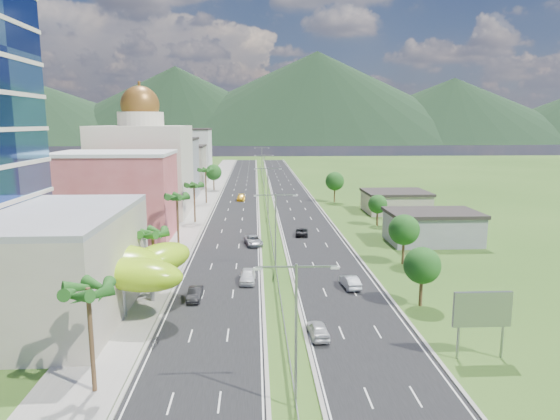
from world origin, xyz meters
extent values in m
plane|color=#2D5119|center=(0.00, 0.00, 0.00)|extent=(500.00, 500.00, 0.00)
cube|color=black|center=(-7.50, 90.00, 0.02)|extent=(11.00, 260.00, 0.04)
cube|color=black|center=(7.50, 90.00, 0.02)|extent=(11.00, 260.00, 0.04)
cube|color=gray|center=(-17.00, 90.00, 0.06)|extent=(7.00, 260.00, 0.12)
cube|color=gray|center=(0.00, 72.00, 0.62)|extent=(0.08, 216.00, 0.28)
cube|color=gray|center=(0.00, 174.00, 0.35)|extent=(0.10, 0.12, 0.70)
cylinder|color=gray|center=(0.00, -25.00, 5.50)|extent=(0.20, 0.20, 11.00)
cube|color=gray|center=(-1.44, -25.00, 10.80)|extent=(2.88, 0.12, 0.12)
cube|color=gray|center=(1.44, -25.00, 10.80)|extent=(2.88, 0.12, 0.12)
cube|color=silver|center=(-2.72, -25.00, 10.70)|extent=(0.60, 0.25, 0.18)
cube|color=silver|center=(2.72, -25.00, 10.70)|extent=(0.60, 0.25, 0.18)
cylinder|color=gray|center=(0.00, 10.00, 5.50)|extent=(0.20, 0.20, 11.00)
cube|color=gray|center=(-1.44, 10.00, 10.80)|extent=(2.88, 0.12, 0.12)
cube|color=gray|center=(1.44, 10.00, 10.80)|extent=(2.88, 0.12, 0.12)
cube|color=silver|center=(-2.72, 10.00, 10.70)|extent=(0.60, 0.25, 0.18)
cube|color=silver|center=(2.72, 10.00, 10.70)|extent=(0.60, 0.25, 0.18)
cylinder|color=gray|center=(0.00, 50.00, 5.50)|extent=(0.20, 0.20, 11.00)
cube|color=gray|center=(-1.44, 50.00, 10.80)|extent=(2.88, 0.12, 0.12)
cube|color=gray|center=(1.44, 50.00, 10.80)|extent=(2.88, 0.12, 0.12)
cube|color=silver|center=(-2.72, 50.00, 10.70)|extent=(0.60, 0.25, 0.18)
cube|color=silver|center=(2.72, 50.00, 10.70)|extent=(0.60, 0.25, 0.18)
cylinder|color=gray|center=(0.00, 95.00, 5.50)|extent=(0.20, 0.20, 11.00)
cube|color=gray|center=(-1.44, 95.00, 10.80)|extent=(2.88, 0.12, 0.12)
cube|color=gray|center=(1.44, 95.00, 10.80)|extent=(2.88, 0.12, 0.12)
cube|color=silver|center=(-2.72, 95.00, 10.70)|extent=(0.60, 0.25, 0.18)
cube|color=silver|center=(2.72, 95.00, 10.70)|extent=(0.60, 0.25, 0.18)
cylinder|color=gray|center=(0.00, 140.00, 5.50)|extent=(0.20, 0.20, 11.00)
cube|color=gray|center=(-1.44, 140.00, 10.80)|extent=(2.88, 0.12, 0.12)
cube|color=gray|center=(1.44, 140.00, 10.80)|extent=(2.88, 0.12, 0.12)
cube|color=silver|center=(-2.72, 140.00, 10.70)|extent=(0.60, 0.25, 0.18)
cube|color=silver|center=(2.72, 140.00, 10.70)|extent=(0.60, 0.25, 0.18)
cylinder|color=gray|center=(-24.00, -2.00, 2.00)|extent=(0.50, 0.50, 4.00)
cylinder|color=gray|center=(-17.00, -7.00, 2.00)|extent=(0.50, 0.50, 4.00)
cylinder|color=gray|center=(-21.00, -10.00, 2.00)|extent=(0.50, 0.50, 4.00)
cylinder|color=gray|center=(-15.00, -2.00, 2.00)|extent=(0.50, 0.50, 4.00)
cube|color=#BC4D4E|center=(-28.00, 32.00, 7.50)|extent=(20.00, 15.00, 15.00)
cube|color=beige|center=(-28.00, 55.00, 10.00)|extent=(20.00, 20.00, 20.00)
cylinder|color=beige|center=(-28.00, 55.00, 21.50)|extent=(10.00, 10.00, 3.00)
sphere|color=brown|center=(-28.00, 55.00, 24.50)|extent=(8.40, 8.40, 8.40)
cube|color=gray|center=(-27.00, 80.00, 8.00)|extent=(16.00, 15.00, 16.00)
cube|color=gray|center=(-27.00, 102.00, 6.50)|extent=(16.00, 15.00, 13.00)
cube|color=silver|center=(-27.00, 125.00, 9.00)|extent=(16.00, 15.00, 18.00)
cylinder|color=gray|center=(15.00, -18.00, 1.60)|extent=(0.24, 0.24, 3.20)
cylinder|color=gray|center=(19.00, -18.00, 1.60)|extent=(0.24, 0.24, 3.20)
cube|color=#D85919|center=(17.00, -18.00, 4.60)|extent=(5.20, 0.35, 3.20)
cube|color=gray|center=(28.00, 25.00, 2.50)|extent=(15.00, 10.00, 5.00)
cube|color=gray|center=(30.00, 55.00, 2.20)|extent=(14.00, 12.00, 4.40)
cylinder|color=#47301C|center=(-15.50, -22.00, 4.25)|extent=(0.36, 0.36, 8.50)
cylinder|color=#47301C|center=(-15.50, 2.00, 3.75)|extent=(0.36, 0.36, 7.50)
cylinder|color=#47301C|center=(-15.50, 22.00, 4.50)|extent=(0.36, 0.36, 9.00)
cylinder|color=#47301C|center=(-15.50, 45.00, 4.00)|extent=(0.36, 0.36, 8.00)
cylinder|color=#47301C|center=(-15.50, 70.00, 4.40)|extent=(0.36, 0.36, 8.80)
cylinder|color=#47301C|center=(-15.50, 95.00, 2.45)|extent=(0.40, 0.40, 4.90)
sphere|color=#1F541A|center=(-15.50, 95.00, 5.60)|extent=(4.90, 4.90, 4.90)
cylinder|color=#47301C|center=(16.00, -5.00, 2.10)|extent=(0.40, 0.40, 4.20)
sphere|color=#1F541A|center=(16.00, -5.00, 4.80)|extent=(4.20, 4.20, 4.20)
cylinder|color=#47301C|center=(19.00, 12.00, 2.27)|extent=(0.40, 0.40, 4.55)
sphere|color=#1F541A|center=(19.00, 12.00, 5.20)|extent=(4.55, 4.55, 4.55)
cylinder|color=#47301C|center=(22.00, 40.00, 1.92)|extent=(0.40, 0.40, 3.85)
sphere|color=#1F541A|center=(22.00, 40.00, 4.40)|extent=(3.85, 3.85, 3.85)
cylinder|color=#47301C|center=(18.00, 70.00, 2.45)|extent=(0.40, 0.40, 4.90)
sphere|color=#1F541A|center=(18.00, 70.00, 5.60)|extent=(4.90, 4.90, 4.90)
imported|color=silver|center=(-3.92, 4.47, 0.89)|extent=(2.18, 5.08, 1.71)
imported|color=black|center=(-10.07, -1.74, 0.76)|extent=(1.62, 4.39, 1.44)
imported|color=#97989D|center=(-3.20, 24.62, 0.83)|extent=(3.55, 6.05, 1.58)
imported|color=gold|center=(-6.62, 74.22, 0.82)|extent=(2.25, 5.38, 1.55)
imported|color=silver|center=(3.20, -12.86, 0.80)|extent=(2.07, 4.57, 1.52)
imported|color=#B3B6BC|center=(9.11, 1.64, 0.82)|extent=(2.19, 4.92, 1.57)
imported|color=black|center=(5.75, 31.55, 0.71)|extent=(2.66, 5.04, 1.35)
imported|color=black|center=(-12.30, -14.21, 0.69)|extent=(0.86, 2.10, 1.31)
camera|label=1|loc=(-2.86, -58.59, 20.79)|focal=32.00mm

